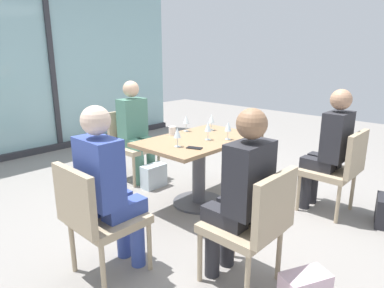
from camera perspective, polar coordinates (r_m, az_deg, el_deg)
ground_plane at (r=3.75m, az=1.14°, el=-9.91°), size 12.00×12.00×0.00m
window_wall_backdrop at (r=6.02m, az=-22.55°, el=10.48°), size 4.80×0.10×2.70m
dining_table_main at (r=3.55m, az=1.18°, el=-2.15°), size 1.25×0.78×0.73m
chair_front_left at (r=2.35m, az=10.34°, el=-12.86°), size 0.46×0.50×0.87m
chair_near_window at (r=4.40m, az=-10.27°, el=0.56°), size 0.46×0.51×0.87m
chair_front_right at (r=3.64m, az=23.52°, el=-3.58°), size 0.46×0.50×0.87m
chair_side_end at (r=2.50m, az=-15.85°, el=-11.42°), size 0.50×0.46×0.87m
person_front_left at (r=2.31m, az=8.29°, el=-7.62°), size 0.34×0.39×1.26m
person_near_window at (r=4.27m, az=-9.51°, el=2.95°), size 0.34×0.39×1.26m
person_front_right at (r=3.62m, az=22.24°, el=-0.19°), size 0.34×0.39×1.26m
person_side_end at (r=2.47m, az=-14.02°, el=-6.45°), size 0.39×0.34×1.26m
wine_glass_0 at (r=3.15m, az=-2.50°, el=1.83°), size 0.07×0.07×0.18m
wine_glass_1 at (r=3.79m, az=-1.00°, el=4.11°), size 0.07×0.07×0.18m
wine_glass_2 at (r=3.85m, az=3.31°, el=4.27°), size 0.07×0.07×0.18m
wine_glass_3 at (r=3.41m, az=2.72°, el=2.86°), size 0.07×0.07×0.18m
wine_glass_4 at (r=3.44m, az=6.13°, el=2.89°), size 0.07×0.07×0.18m
coffee_cup at (r=3.65m, az=-3.38°, el=2.28°), size 0.08×0.08×0.09m
cell_phone_on_table at (r=3.13m, az=0.42°, el=-0.67°), size 0.11×0.16×0.01m
handbag_1 at (r=4.14m, az=-6.48°, el=-5.39°), size 0.30×0.16×0.28m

